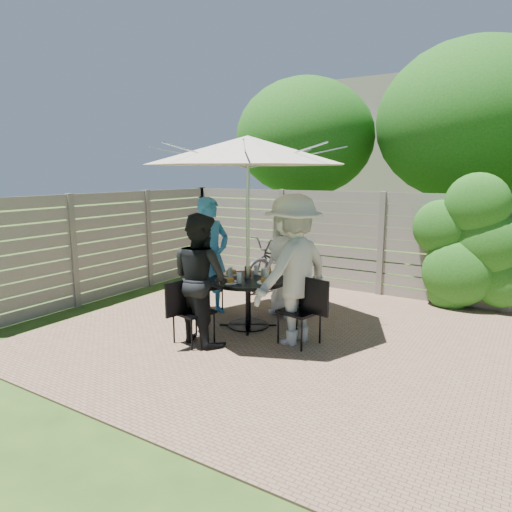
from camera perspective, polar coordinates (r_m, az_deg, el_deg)
The scene contains 22 objects.
backyard_envelope at distance 15.37m, azimuth 24.00°, elevation 11.15°, with size 60.00×60.00×5.00m.
patio_table at distance 6.45m, azimuth -0.99°, elevation -4.70°, with size 1.31×1.31×0.71m.
umbrella at distance 6.23m, azimuth -1.05°, elevation 13.05°, with size 3.32×3.32×2.66m.
chair_back at distance 7.18m, azimuth 4.67°, elevation -4.94°, with size 0.54×0.71×0.93m.
person_back at distance 6.95m, azimuth 4.00°, elevation -0.67°, with size 0.82×0.54×1.69m, color white.
chair_left at distance 7.22m, azimuth -6.24°, elevation -5.09°, with size 0.64×0.50×0.84m.
person_left at distance 6.97m, azimuth -5.68°, elevation -0.11°, with size 0.66×0.44×1.82m, color #276BA9.
chair_front at distance 5.93m, azimuth -7.88°, elevation -8.52°, with size 0.50×0.66×0.88m.
person_front at distance 5.85m, azimuth -6.96°, elevation -2.86°, with size 0.82×0.64×1.69m, color black.
chair_right at distance 5.88m, azimuth 5.54°, elevation -8.54°, with size 0.69×0.52×0.91m.
person_right at distance 5.78m, azimuth 4.63°, elevation -1.78°, with size 1.24×0.71×1.92m, color #B0B1AC.
plate_back at distance 6.64m, azimuth 1.27°, elevation -2.14°, with size 0.26×0.26×0.06m.
plate_left at distance 6.65m, azimuth -3.12°, elevation -2.12°, with size 0.26×0.26×0.06m.
plate_front at distance 6.16m, azimuth -3.45°, elevation -3.15°, with size 0.26×0.26×0.06m.
plate_right at distance 6.14m, azimuth 1.30°, elevation -3.17°, with size 0.26×0.26×0.06m.
glass_back at distance 6.63m, azimuth 0.02°, elevation -1.75°, with size 0.07×0.07×0.14m, color silver.
glass_left at distance 6.50m, azimuth -3.24°, elevation -2.01°, with size 0.07×0.07×0.14m, color silver.
glass_front at distance 6.13m, azimuth -2.10°, elevation -2.75°, with size 0.07×0.07×0.14m, color silver.
glass_right at distance 6.27m, azimuth 1.32°, elevation -2.46°, with size 0.07×0.07×0.14m, color silver.
syrup_jug at distance 6.45m, azimuth -1.04°, elevation -1.99°, with size 0.09×0.09×0.16m, color #59280C.
coffee_cup at distance 6.46m, azimuth 1.03°, elevation -2.16°, with size 0.08×0.08×0.12m, color #C6B293.
bicycle at distance 8.71m, azimuth 3.36°, elevation -0.65°, with size 0.67×1.93×1.01m, color #333338.
Camera 1 is at (2.32, -4.91, 2.18)m, focal length 32.00 mm.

